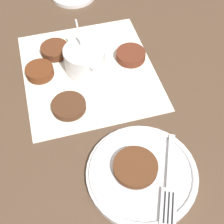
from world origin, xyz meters
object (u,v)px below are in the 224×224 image
(serving_plate, at_px, (142,173))
(fritter_on_plate, at_px, (135,167))
(fork, at_px, (169,188))
(sauce_bowl, at_px, (85,61))

(serving_plate, relative_size, fritter_on_plate, 2.52)
(serving_plate, bearing_deg, fork, 30.15)
(fritter_on_plate, distance_m, fork, 0.07)
(fork, bearing_deg, serving_plate, -149.85)
(serving_plate, xyz_separation_m, fritter_on_plate, (-0.01, -0.01, 0.02))
(fork, bearing_deg, sauce_bowl, -175.78)
(fritter_on_plate, bearing_deg, serving_plate, 45.46)
(sauce_bowl, xyz_separation_m, serving_plate, (0.31, -0.00, -0.02))
(sauce_bowl, relative_size, fritter_on_plate, 1.37)
(fork, bearing_deg, fritter_on_plate, -146.89)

